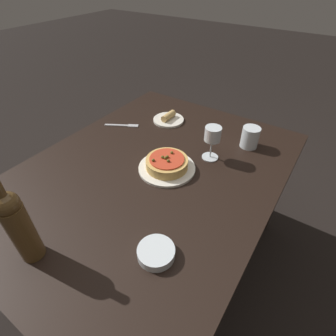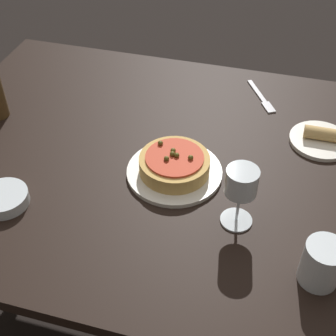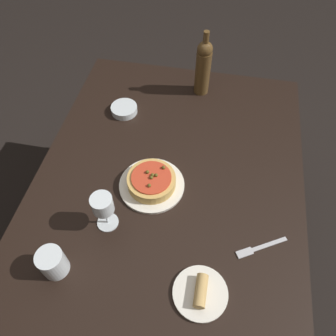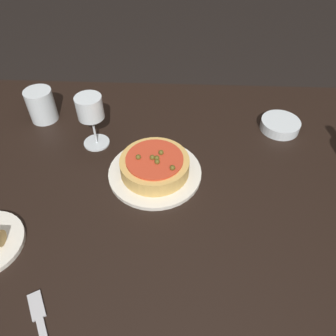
{
  "view_description": "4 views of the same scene",
  "coord_description": "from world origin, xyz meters",
  "px_view_note": "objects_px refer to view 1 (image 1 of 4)",
  "views": [
    {
      "loc": [
        -0.7,
        -0.57,
        1.47
      ],
      "look_at": [
        0.01,
        -0.09,
        0.77
      ],
      "focal_mm": 28.0,
      "sensor_mm": 36.0,
      "label": 1
    },
    {
      "loc": [
        0.27,
        -0.94,
        1.57
      ],
      "look_at": [
        0.03,
        -0.07,
        0.75
      ],
      "focal_mm": 50.0,
      "sensor_mm": 36.0,
      "label": 2
    },
    {
      "loc": [
        0.73,
        0.14,
        1.79
      ],
      "look_at": [
        0.0,
        -0.0,
        0.79
      ],
      "focal_mm": 35.0,
      "sensor_mm": 36.0,
      "label": 3
    },
    {
      "loc": [
        -0.01,
        0.56,
        1.38
      ],
      "look_at": [
        0.01,
        -0.01,
        0.8
      ],
      "focal_mm": 35.0,
      "sensor_mm": 36.0,
      "label": 4
    }
  ],
  "objects_px": {
    "water_cup": "(250,137)",
    "side_bowl": "(156,252)",
    "wine_bottle": "(19,225)",
    "wine_glass": "(213,136)",
    "side_plate": "(168,119)",
    "pizza": "(167,163)",
    "dining_table": "(151,183)",
    "dinner_plate": "(167,168)",
    "fork": "(124,125)"
  },
  "relations": [
    {
      "from": "wine_bottle",
      "to": "side_plate",
      "type": "height_order",
      "value": "wine_bottle"
    },
    {
      "from": "dinner_plate",
      "to": "side_bowl",
      "type": "xyz_separation_m",
      "value": [
        -0.38,
        -0.21,
        0.01
      ]
    },
    {
      "from": "dining_table",
      "to": "dinner_plate",
      "type": "relative_size",
      "value": 5.53
    },
    {
      "from": "dinner_plate",
      "to": "water_cup",
      "type": "relative_size",
      "value": 2.44
    },
    {
      "from": "pizza",
      "to": "wine_bottle",
      "type": "bearing_deg",
      "value": 169.12
    },
    {
      "from": "side_bowl",
      "to": "wine_glass",
      "type": "bearing_deg",
      "value": 9.52
    },
    {
      "from": "water_cup",
      "to": "side_plate",
      "type": "height_order",
      "value": "water_cup"
    },
    {
      "from": "dining_table",
      "to": "water_cup",
      "type": "xyz_separation_m",
      "value": [
        0.43,
        -0.29,
        0.13
      ]
    },
    {
      "from": "wine_bottle",
      "to": "fork",
      "type": "height_order",
      "value": "wine_bottle"
    },
    {
      "from": "dining_table",
      "to": "wine_glass",
      "type": "xyz_separation_m",
      "value": [
        0.23,
        -0.18,
        0.2
      ]
    },
    {
      "from": "dining_table",
      "to": "side_plate",
      "type": "relative_size",
      "value": 7.99
    },
    {
      "from": "wine_bottle",
      "to": "fork",
      "type": "bearing_deg",
      "value": 21.29
    },
    {
      "from": "wine_bottle",
      "to": "fork",
      "type": "relative_size",
      "value": 1.8
    },
    {
      "from": "dining_table",
      "to": "water_cup",
      "type": "relative_size",
      "value": 13.47
    },
    {
      "from": "side_plate",
      "to": "water_cup",
      "type": "bearing_deg",
      "value": -88.91
    },
    {
      "from": "water_cup",
      "to": "pizza",
      "type": "bearing_deg",
      "value": 148.01
    },
    {
      "from": "fork",
      "to": "side_plate",
      "type": "xyz_separation_m",
      "value": [
        0.19,
        -0.18,
        0.01
      ]
    },
    {
      "from": "dinner_plate",
      "to": "pizza",
      "type": "distance_m",
      "value": 0.03
    },
    {
      "from": "side_bowl",
      "to": "side_plate",
      "type": "height_order",
      "value": "side_plate"
    },
    {
      "from": "wine_glass",
      "to": "side_plate",
      "type": "bearing_deg",
      "value": 62.89
    },
    {
      "from": "dinner_plate",
      "to": "water_cup",
      "type": "distance_m",
      "value": 0.45
    },
    {
      "from": "dining_table",
      "to": "side_bowl",
      "type": "height_order",
      "value": "side_bowl"
    },
    {
      "from": "wine_bottle",
      "to": "side_bowl",
      "type": "xyz_separation_m",
      "value": [
        0.21,
        -0.33,
        -0.13
      ]
    },
    {
      "from": "side_bowl",
      "to": "pizza",
      "type": "bearing_deg",
      "value": 29.62
    },
    {
      "from": "dinner_plate",
      "to": "pizza",
      "type": "relative_size",
      "value": 1.36
    },
    {
      "from": "dining_table",
      "to": "dinner_plate",
      "type": "xyz_separation_m",
      "value": [
        0.05,
        -0.06,
        0.08
      ]
    },
    {
      "from": "pizza",
      "to": "wine_glass",
      "type": "height_order",
      "value": "wine_glass"
    },
    {
      "from": "water_cup",
      "to": "side_plate",
      "type": "xyz_separation_m",
      "value": [
        -0.01,
        0.47,
        -0.04
      ]
    },
    {
      "from": "wine_glass",
      "to": "fork",
      "type": "xyz_separation_m",
      "value": [
        -0.0,
        0.53,
        -0.12
      ]
    },
    {
      "from": "dining_table",
      "to": "wine_glass",
      "type": "distance_m",
      "value": 0.35
    },
    {
      "from": "pizza",
      "to": "dining_table",
      "type": "bearing_deg",
      "value": 130.1
    },
    {
      "from": "pizza",
      "to": "wine_bottle",
      "type": "relative_size",
      "value": 0.59
    },
    {
      "from": "dining_table",
      "to": "pizza",
      "type": "bearing_deg",
      "value": -49.9
    },
    {
      "from": "dinner_plate",
      "to": "side_bowl",
      "type": "height_order",
      "value": "side_bowl"
    },
    {
      "from": "pizza",
      "to": "wine_bottle",
      "type": "height_order",
      "value": "wine_bottle"
    },
    {
      "from": "water_cup",
      "to": "side_bowl",
      "type": "xyz_separation_m",
      "value": [
        -0.76,
        0.02,
        -0.04
      ]
    },
    {
      "from": "side_plate",
      "to": "pizza",
      "type": "bearing_deg",
      "value": -147.12
    },
    {
      "from": "dining_table",
      "to": "water_cup",
      "type": "height_order",
      "value": "water_cup"
    },
    {
      "from": "dinner_plate",
      "to": "water_cup",
      "type": "bearing_deg",
      "value": -31.98
    },
    {
      "from": "dining_table",
      "to": "side_plate",
      "type": "bearing_deg",
      "value": 23.41
    },
    {
      "from": "wine_bottle",
      "to": "fork",
      "type": "distance_m",
      "value": 0.84
    },
    {
      "from": "pizza",
      "to": "side_plate",
      "type": "distance_m",
      "value": 0.44
    },
    {
      "from": "side_plate",
      "to": "dining_table",
      "type": "bearing_deg",
      "value": -156.59
    },
    {
      "from": "water_cup",
      "to": "dining_table",
      "type": "bearing_deg",
      "value": 145.45
    },
    {
      "from": "water_cup",
      "to": "fork",
      "type": "bearing_deg",
      "value": 106.79
    },
    {
      "from": "dining_table",
      "to": "wine_bottle",
      "type": "relative_size",
      "value": 4.46
    },
    {
      "from": "wine_bottle",
      "to": "wine_glass",
      "type": "bearing_deg",
      "value": -16.8
    },
    {
      "from": "pizza",
      "to": "fork",
      "type": "height_order",
      "value": "pizza"
    },
    {
      "from": "pizza",
      "to": "wine_glass",
      "type": "distance_m",
      "value": 0.24
    },
    {
      "from": "wine_glass",
      "to": "water_cup",
      "type": "height_order",
      "value": "wine_glass"
    }
  ]
}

